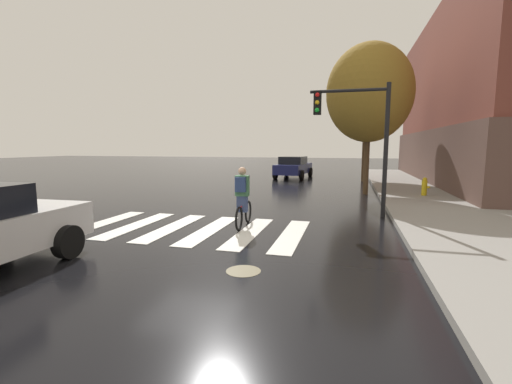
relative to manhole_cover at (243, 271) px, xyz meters
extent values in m
plane|color=black|center=(-2.39, 2.76, 0.00)|extent=(120.00, 120.00, 0.00)
cube|color=silver|center=(-5.17, 2.76, 0.00)|extent=(0.55, 3.44, 0.01)
cube|color=silver|center=(-4.04, 2.76, 0.00)|extent=(0.55, 3.44, 0.01)
cube|color=silver|center=(-2.92, 2.76, 0.00)|extent=(0.55, 3.44, 0.01)
cube|color=silver|center=(-1.80, 2.76, 0.00)|extent=(0.55, 3.44, 0.01)
cube|color=silver|center=(-0.68, 2.76, 0.00)|extent=(0.55, 3.44, 0.01)
cube|color=silver|center=(0.44, 2.76, 0.00)|extent=(0.55, 3.44, 0.01)
cylinder|color=#473D1E|center=(0.00, 0.00, 0.00)|extent=(0.64, 0.64, 0.01)
cylinder|color=black|center=(-3.64, -0.20, 0.34)|extent=(0.26, 0.69, 0.68)
cube|color=navy|center=(-2.05, 19.03, 0.66)|extent=(2.21, 4.57, 0.67)
cube|color=black|center=(-2.06, 18.88, 1.26)|extent=(1.79, 2.26, 0.53)
cylinder|color=black|center=(-2.83, 20.53, 0.32)|extent=(0.29, 0.67, 0.65)
cylinder|color=black|center=(-0.99, 20.34, 0.32)|extent=(0.29, 0.67, 0.65)
cylinder|color=black|center=(-3.11, 17.71, 0.32)|extent=(0.29, 0.67, 0.65)
cylinder|color=black|center=(-1.27, 17.53, 0.32)|extent=(0.29, 0.67, 0.65)
torus|color=black|center=(-1.00, 2.89, 0.33)|extent=(0.09, 0.66, 0.66)
torus|color=black|center=(-1.05, 3.93, 0.33)|extent=(0.09, 0.66, 0.66)
cylinder|color=red|center=(-1.03, 3.41, 0.61)|extent=(0.09, 0.89, 0.05)
cylinder|color=red|center=(-1.02, 3.25, 0.68)|extent=(0.04, 0.04, 0.45)
cube|color=#384772|center=(-1.02, 3.25, 0.73)|extent=(0.29, 0.21, 0.56)
cube|color=#3F724C|center=(-1.02, 3.25, 1.18)|extent=(0.37, 0.26, 0.56)
sphere|color=tan|center=(-1.02, 3.25, 1.58)|extent=(0.22, 0.22, 0.22)
cube|color=navy|center=(-1.01, 3.07, 1.23)|extent=(0.29, 0.17, 0.40)
cylinder|color=black|center=(2.90, 5.87, 2.10)|extent=(0.14, 0.14, 4.20)
cylinder|color=black|center=(1.70, 5.87, 4.00)|extent=(2.40, 0.10, 0.10)
cube|color=black|center=(0.74, 5.87, 3.65)|extent=(0.24, 0.20, 0.76)
sphere|color=red|center=(0.74, 5.76, 3.89)|extent=(0.14, 0.14, 0.14)
sphere|color=gold|center=(0.74, 5.76, 3.65)|extent=(0.14, 0.14, 0.14)
sphere|color=green|center=(0.74, 5.76, 3.41)|extent=(0.14, 0.14, 0.14)
cylinder|color=gold|center=(4.95, 10.40, 0.47)|extent=(0.22, 0.22, 0.65)
sphere|color=gold|center=(4.95, 10.40, 0.84)|extent=(0.18, 0.18, 0.18)
cylinder|color=gold|center=(5.11, 10.40, 0.50)|extent=(0.12, 0.09, 0.09)
cylinder|color=#4C3823|center=(2.58, 11.29, 1.55)|extent=(0.24, 0.24, 3.11)
ellipsoid|color=olive|center=(2.58, 11.29, 4.66)|extent=(3.87, 3.87, 4.46)
cylinder|color=#4C3823|center=(2.69, 17.61, 1.68)|extent=(0.24, 0.24, 3.37)
ellipsoid|color=olive|center=(2.69, 17.61, 5.05)|extent=(4.20, 4.20, 4.83)
camera|label=1|loc=(1.80, -5.84, 2.25)|focal=24.49mm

